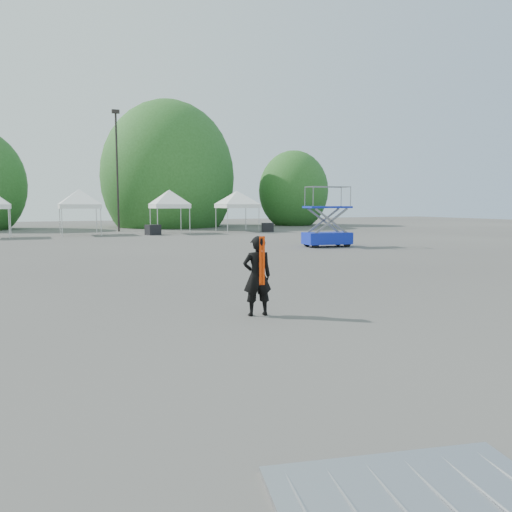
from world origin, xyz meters
name	(u,v)px	position (x,y,z in m)	size (l,w,h in m)	color
ground	(216,309)	(0.00, 0.00, 0.00)	(120.00, 120.00, 0.00)	#474442
light_pole_east	(117,164)	(3.00, 32.00, 5.52)	(0.60, 0.25, 9.80)	black
tree_mid_e	(168,178)	(9.00, 39.00, 4.84)	(5.12, 5.12, 7.79)	#382314
tree_far_e	(293,191)	(22.00, 37.00, 3.63)	(3.84, 3.84, 5.84)	#382314
tent_e	(79,193)	(-0.31, 28.43, 3.06)	(3.98, 3.98, 3.88)	silver
tent_f	(169,193)	(6.11, 27.50, 3.06)	(3.74, 3.74, 3.88)	silver
tent_g	(237,194)	(11.98, 28.26, 3.06)	(4.15, 4.15, 3.88)	silver
man	(257,276)	(0.57, -0.89, 0.82)	(0.65, 0.47, 1.63)	black
scissor_lift	(327,217)	(10.69, 12.45, 1.60)	(2.56, 1.46, 3.17)	#0E12B7
barrier_left	(408,489)	(-0.94, -7.12, 0.03)	(2.36, 1.54, 0.07)	#9D9FA4
crate_mid	(153,230)	(4.54, 26.32, 0.38)	(0.97, 0.75, 0.75)	black
crate_east	(268,227)	(13.98, 26.59, 0.36)	(0.93, 0.72, 0.72)	black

